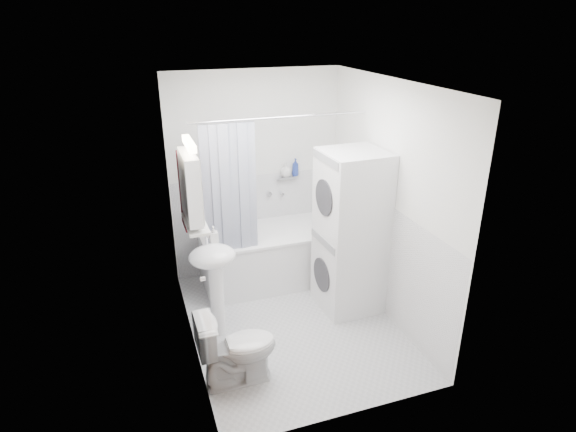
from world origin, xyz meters
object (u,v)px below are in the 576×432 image
object	(u,v)px
bathtub	(274,252)
washer_dryer	(350,233)
sink	(214,270)
toilet	(237,348)

from	to	relation	value
bathtub	washer_dryer	size ratio (longest dim) A/B	0.98
bathtub	sink	size ratio (longest dim) A/B	1.62
sink	washer_dryer	xyz separation A→B (m)	(1.43, 0.04, 0.16)
bathtub	sink	xyz separation A→B (m)	(-0.85, -0.82, 0.35)
bathtub	washer_dryer	world-z (taller)	washer_dryer
washer_dryer	toilet	size ratio (longest dim) A/B	2.54
toilet	sink	bearing A→B (deg)	2.26
sink	toilet	distance (m)	0.82
sink	toilet	size ratio (longest dim) A/B	1.54
washer_dryer	toilet	bearing A→B (deg)	-153.40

